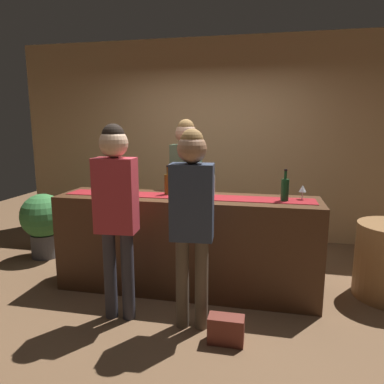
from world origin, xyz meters
The scene contains 14 objects.
ground_plane centered at (0.00, 0.00, 0.00)m, with size 10.00×10.00×0.00m, color brown.
back_wall centered at (0.00, 1.90, 1.45)m, with size 6.00×0.12×2.90m, color tan.
bar_counter centered at (0.00, 0.00, 0.49)m, with size 2.61×0.60×0.98m, color #472B19.
counter_runner_cloth centered at (0.00, 0.00, 0.98)m, with size 2.48×0.28×0.01m, color maroon.
wine_bottle_green centered at (0.94, -0.02, 1.09)m, with size 0.07×0.07×0.30m.
wine_bottle_amber centered at (-0.20, 0.05, 1.09)m, with size 0.07×0.07×0.30m.
wine_bottle_clear centered at (0.24, 0.08, 1.09)m, with size 0.07×0.07×0.30m.
wine_glass_near_customer centered at (0.09, -0.08, 1.09)m, with size 0.07×0.07×0.14m.
wine_glass_mid_counter centered at (1.11, 0.07, 1.09)m, with size 0.07×0.07×0.14m.
bartender centered at (-0.13, 0.58, 1.09)m, with size 0.34×0.24×1.75m.
customer_sipping centered at (0.20, -0.68, 1.02)m, with size 0.35×0.23×1.66m.
customer_browsing centered at (-0.45, -0.67, 1.05)m, with size 0.35×0.24×1.69m.
potted_plant_tall centered at (-1.99, 0.53, 0.48)m, with size 0.56×0.56×0.82m.
handbag centered at (0.51, -0.85, 0.11)m, with size 0.28×0.14×0.22m, color brown.
Camera 1 is at (0.76, -3.37, 1.69)m, focal length 33.26 mm.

